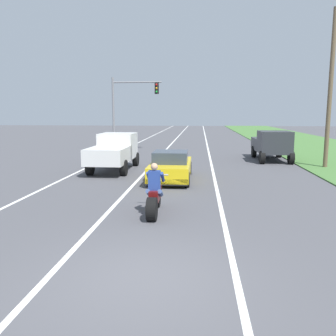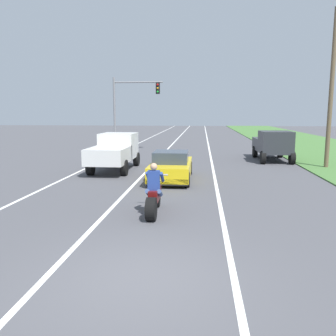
{
  "view_description": "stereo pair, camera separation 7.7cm",
  "coord_description": "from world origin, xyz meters",
  "px_view_note": "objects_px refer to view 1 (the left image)",
  "views": [
    {
      "loc": [
        1.07,
        -6.25,
        3.12
      ],
      "look_at": [
        -0.15,
        7.15,
        1.0
      ],
      "focal_mm": 37.48,
      "sensor_mm": 36.0,
      "label": 1
    },
    {
      "loc": [
        1.15,
        -6.24,
        3.12
      ],
      "look_at": [
        -0.15,
        7.15,
        1.0
      ],
      "focal_mm": 37.48,
      "sensor_mm": 36.0,
      "label": 2
    }
  ],
  "objects_px": {
    "pickup_truck_left_lane_white": "(114,150)",
    "pickup_truck_right_shoulder_dark_grey": "(271,144)",
    "traffic_light_mast_near": "(128,103)",
    "motorcycle_with_rider": "(154,196)",
    "sports_car_yellow": "(171,167)"
  },
  "relations": [
    {
      "from": "pickup_truck_left_lane_white",
      "to": "pickup_truck_right_shoulder_dark_grey",
      "type": "height_order",
      "value": "same"
    },
    {
      "from": "pickup_truck_right_shoulder_dark_grey",
      "to": "traffic_light_mast_near",
      "type": "bearing_deg",
      "value": 153.42
    },
    {
      "from": "pickup_truck_right_shoulder_dark_grey",
      "to": "traffic_light_mast_near",
      "type": "distance_m",
      "value": 12.27
    },
    {
      "from": "pickup_truck_right_shoulder_dark_grey",
      "to": "pickup_truck_left_lane_white",
      "type": "bearing_deg",
      "value": -152.2
    },
    {
      "from": "motorcycle_with_rider",
      "to": "pickup_truck_right_shoulder_dark_grey",
      "type": "bearing_deg",
      "value": 65.29
    },
    {
      "from": "sports_car_yellow",
      "to": "traffic_light_mast_near",
      "type": "height_order",
      "value": "traffic_light_mast_near"
    },
    {
      "from": "pickup_truck_left_lane_white",
      "to": "traffic_light_mast_near",
      "type": "xyz_separation_m",
      "value": [
        -1.3,
        10.28,
        2.86
      ]
    },
    {
      "from": "sports_car_yellow",
      "to": "traffic_light_mast_near",
      "type": "relative_size",
      "value": 0.72
    },
    {
      "from": "motorcycle_with_rider",
      "to": "pickup_truck_left_lane_white",
      "type": "relative_size",
      "value": 0.46
    },
    {
      "from": "sports_car_yellow",
      "to": "pickup_truck_right_shoulder_dark_grey",
      "type": "bearing_deg",
      "value": 50.97
    },
    {
      "from": "sports_car_yellow",
      "to": "pickup_truck_right_shoulder_dark_grey",
      "type": "xyz_separation_m",
      "value": [
        6.05,
        7.46,
        0.48
      ]
    },
    {
      "from": "pickup_truck_left_lane_white",
      "to": "sports_car_yellow",
      "type": "bearing_deg",
      "value": -37.3
    },
    {
      "from": "pickup_truck_right_shoulder_dark_grey",
      "to": "traffic_light_mast_near",
      "type": "xyz_separation_m",
      "value": [
        -10.67,
        5.34,
        2.86
      ]
    },
    {
      "from": "sports_car_yellow",
      "to": "pickup_truck_left_lane_white",
      "type": "bearing_deg",
      "value": 142.7
    },
    {
      "from": "pickup_truck_left_lane_white",
      "to": "traffic_light_mast_near",
      "type": "bearing_deg",
      "value": 97.23
    }
  ]
}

